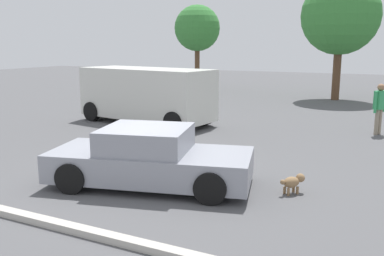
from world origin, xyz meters
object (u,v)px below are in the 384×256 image
van_white (146,94)px  pedestrian (380,104)px  dog (293,182)px  sedan_foreground (150,159)px

van_white → pedestrian: 8.35m
dog → van_white: 8.82m
dog → van_white: size_ratio=0.09×
sedan_foreground → dog: sedan_foreground is taller
dog → pedestrian: 7.18m
van_white → pedestrian: size_ratio=3.26×
sedan_foreground → dog: 3.03m
dog → sedan_foreground: bearing=144.7°
dog → van_white: van_white is taller
sedan_foreground → pedestrian: bearing=47.9°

